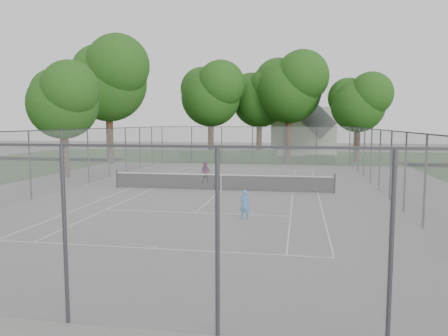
% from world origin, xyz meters
% --- Properties ---
extents(ground, '(120.00, 120.00, 0.00)m').
position_xyz_m(ground, '(0.00, 0.00, 0.00)').
color(ground, slate).
rests_on(ground, ground).
extents(grass_far, '(60.00, 20.00, 0.00)m').
position_xyz_m(grass_far, '(0.00, 26.00, 0.00)').
color(grass_far, '#1E4212').
rests_on(grass_far, ground).
extents(court_markings, '(11.03, 23.83, 0.01)m').
position_xyz_m(court_markings, '(0.00, 0.00, 0.01)').
color(court_markings, silver).
rests_on(court_markings, ground).
extents(tennis_net, '(12.87, 0.10, 1.10)m').
position_xyz_m(tennis_net, '(0.00, 0.00, 0.51)').
color(tennis_net, black).
rests_on(tennis_net, ground).
extents(perimeter_fence, '(18.08, 34.08, 3.52)m').
position_xyz_m(perimeter_fence, '(0.00, 0.00, 1.81)').
color(perimeter_fence, '#38383D').
rests_on(perimeter_fence, ground).
extents(tree_far_left, '(7.18, 6.56, 10.32)m').
position_xyz_m(tree_far_left, '(-4.84, 21.15, 7.09)').
color(tree_far_left, '#382114').
rests_on(tree_far_left, ground).
extents(tree_far_midleft, '(6.95, 6.35, 9.99)m').
position_xyz_m(tree_far_midleft, '(0.01, 24.63, 6.86)').
color(tree_far_midleft, '#382114').
rests_on(tree_far_midleft, ground).
extents(tree_far_midright, '(7.94, 7.25, 11.42)m').
position_xyz_m(tree_far_midright, '(3.32, 22.93, 7.85)').
color(tree_far_midright, '#382114').
rests_on(tree_far_midright, ground).
extents(tree_far_right, '(6.11, 5.58, 8.78)m').
position_xyz_m(tree_far_right, '(10.16, 20.46, 6.03)').
color(tree_far_right, '#382114').
rests_on(tree_far_right, ground).
extents(tree_side_back, '(8.29, 7.57, 11.91)m').
position_xyz_m(tree_side_back, '(-13.28, 14.45, 8.19)').
color(tree_side_back, '#382114').
rests_on(tree_side_back, ground).
extents(tree_side_front, '(5.69, 5.20, 8.18)m').
position_xyz_m(tree_side_front, '(-12.08, 4.13, 5.62)').
color(tree_side_front, '#382114').
rests_on(tree_side_front, ground).
extents(hedge_left, '(4.39, 1.32, 1.10)m').
position_xyz_m(hedge_left, '(-5.07, 17.72, 0.55)').
color(hedge_left, '#194D18').
rests_on(hedge_left, ground).
extents(hedge_mid, '(3.68, 1.05, 1.16)m').
position_xyz_m(hedge_mid, '(0.44, 18.69, 0.58)').
color(hedge_mid, '#194D18').
rests_on(hedge_mid, ground).
extents(hedge_right, '(2.65, 0.97, 0.80)m').
position_xyz_m(hedge_right, '(6.40, 17.97, 0.40)').
color(hedge_right, '#194D18').
rests_on(hedge_right, ground).
extents(house, '(7.60, 5.89, 9.47)m').
position_xyz_m(house, '(4.87, 30.15, 3.81)').
color(house, beige).
rests_on(house, ground).
extents(girl_player, '(0.47, 0.33, 1.23)m').
position_xyz_m(girl_player, '(2.29, -7.30, 0.62)').
color(girl_player, '#3A7CDA').
rests_on(girl_player, ground).
extents(woman_player, '(0.76, 0.63, 1.43)m').
position_xyz_m(woman_player, '(-1.49, 2.69, 0.71)').
color(woman_player, '#632150').
rests_on(woman_player, ground).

